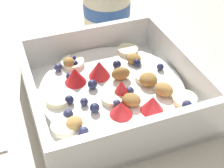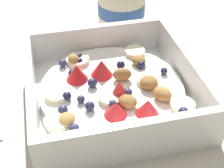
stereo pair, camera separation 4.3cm
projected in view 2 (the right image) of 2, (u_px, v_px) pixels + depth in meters
The scene contains 4 objects.
ground_plane at pixel (108, 108), 0.44m from camera, with size 2.40×2.40×0.00m, color beige.
fruit_bowl at pixel (112, 90), 0.44m from camera, with size 0.22×0.22×0.06m.
spoon at pixel (204, 77), 0.49m from camera, with size 0.09×0.17×0.01m.
yogurt_cup at pixel (121, 8), 0.58m from camera, with size 0.09×0.09×0.08m.
Camera 2 is at (-0.07, -0.31, 0.30)m, focal length 52.68 mm.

